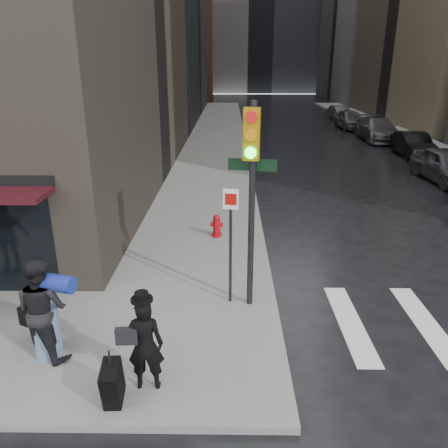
{
  "coord_description": "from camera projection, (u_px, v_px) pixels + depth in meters",
  "views": [
    {
      "loc": [
        0.94,
        -6.97,
        5.2
      ],
      "look_at": [
        0.79,
        3.47,
        1.3
      ],
      "focal_mm": 35.0,
      "sensor_mm": 36.0,
      "label": 1
    }
  ],
  "objects": [
    {
      "name": "man_jeans",
      "position": [
        43.0,
        308.0,
        7.68
      ],
      "size": [
        1.32,
        1.16,
        1.93
      ],
      "rotation": [
        0.0,
        0.0,
        2.71
      ],
      "color": "black",
      "rests_on": "ground"
    },
    {
      "name": "parked_car_3",
      "position": [
        378.0,
        129.0,
        30.4
      ],
      "size": [
        2.22,
        5.41,
        1.57
      ],
      "primitive_type": "imported",
      "rotation": [
        0.0,
        0.0,
        -0.01
      ],
      "color": "#414146",
      "rests_on": "ground"
    },
    {
      "name": "parked_car_5",
      "position": [
        340.0,
        113.0,
        41.01
      ],
      "size": [
        1.73,
        4.12,
        1.32
      ],
      "primitive_type": "imported",
      "rotation": [
        0.0,
        0.0,
        0.08
      ],
      "color": "#393A3E",
      "rests_on": "ground"
    },
    {
      "name": "sidewalk_left",
      "position": [
        218.0,
        132.0,
        33.63
      ],
      "size": [
        4.0,
        50.0,
        0.15
      ],
      "primitive_type": "cube",
      "color": "slate",
      "rests_on": "ground"
    },
    {
      "name": "sidewalk_right",
      "position": [
        394.0,
        133.0,
        33.46
      ],
      "size": [
        3.0,
        50.0,
        0.15
      ],
      "primitive_type": "cube",
      "color": "slate",
      "rests_on": "ground"
    },
    {
      "name": "bldg_left_far",
      "position": [
        133.0,
        3.0,
        62.07
      ],
      "size": [
        22.0,
        20.0,
        26.0
      ],
      "primitive_type": "cube",
      "color": "brown",
      "rests_on": "ground"
    },
    {
      "name": "man_overcoat",
      "position": [
        138.0,
        351.0,
        6.9
      ],
      "size": [
        0.92,
        0.93,
        1.79
      ],
      "rotation": [
        0.0,
        0.0,
        3.2
      ],
      "color": "black",
      "rests_on": "ground"
    },
    {
      "name": "fire_hydrant",
      "position": [
        217.0,
        227.0,
        13.34
      ],
      "size": [
        0.39,
        0.3,
        0.7
      ],
      "rotation": [
        0.0,
        0.0,
        -0.11
      ],
      "color": "#A60A10",
      "rests_on": "ground"
    },
    {
      "name": "parked_car_4",
      "position": [
        350.0,
        119.0,
        35.7
      ],
      "size": [
        2.05,
        4.55,
        1.52
      ],
      "primitive_type": "imported",
      "rotation": [
        0.0,
        0.0,
        0.06
      ],
      "color": "#4C4C51",
      "rests_on": "ground"
    },
    {
      "name": "traffic_light",
      "position": [
        250.0,
        181.0,
        8.65
      ],
      "size": [
        1.08,
        0.57,
        4.37
      ],
      "rotation": [
        0.0,
        0.0,
        -0.18
      ],
      "color": "black",
      "rests_on": "ground"
    },
    {
      "name": "ground",
      "position": [
        180.0,
        350.0,
        8.36
      ],
      "size": [
        140.0,
        140.0,
        0.0
      ],
      "primitive_type": "plane",
      "color": "black",
      "rests_on": "ground"
    },
    {
      "name": "parked_car_1",
      "position": [
        447.0,
        166.0,
        19.85
      ],
      "size": [
        2.0,
        4.52,
        1.51
      ],
      "primitive_type": "imported",
      "rotation": [
        0.0,
        0.0,
        0.05
      ],
      "color": "#404045",
      "rests_on": "ground"
    },
    {
      "name": "parked_car_2",
      "position": [
        413.0,
        145.0,
        25.15
      ],
      "size": [
        1.64,
        4.29,
        1.4
      ],
      "primitive_type": "imported",
      "rotation": [
        0.0,
        0.0,
        -0.04
      ],
      "color": "black",
      "rests_on": "ground"
    },
    {
      "name": "bldg_right_far",
      "position": [
        419.0,
        3.0,
        58.0
      ],
      "size": [
        22.0,
        20.0,
        25.0
      ],
      "primitive_type": "cube",
      "color": "slate",
      "rests_on": "ground"
    }
  ]
}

